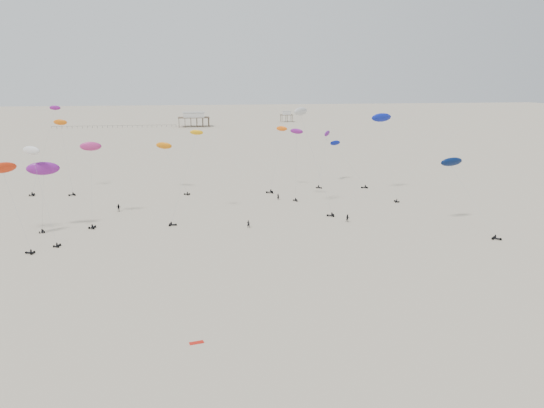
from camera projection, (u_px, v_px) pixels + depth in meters
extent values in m
plane|color=#C2B09A|center=(227.00, 158.00, 217.84)|extent=(900.00, 900.00, 0.00)
cube|color=brown|center=(194.00, 117.00, 358.72)|extent=(21.00, 13.00, 0.30)
cube|color=silver|center=(194.00, 115.00, 358.32)|extent=(14.00, 8.40, 3.20)
cube|color=#B2B2AD|center=(194.00, 112.00, 357.91)|extent=(15.00, 9.00, 0.30)
cube|color=brown|center=(287.00, 115.00, 398.97)|extent=(9.00, 7.00, 0.30)
cube|color=silver|center=(287.00, 113.00, 398.66)|extent=(5.60, 4.20, 2.40)
cube|color=#B2B2AD|center=(287.00, 111.00, 398.34)|extent=(6.00, 4.50, 0.30)
cube|color=black|center=(115.00, 126.00, 351.47)|extent=(80.00, 0.10, 0.10)
cylinder|color=gray|center=(296.00, 167.00, 141.69)|extent=(0.03, 0.03, 17.41)
ellipsoid|color=#82198B|center=(297.00, 131.00, 141.20)|extent=(4.07, 3.98, 1.94)
cylinder|color=gray|center=(44.00, 151.00, 150.39)|extent=(0.03, 0.03, 24.77)
ellipsoid|color=#87198D|center=(55.00, 108.00, 152.07)|extent=(3.42, 1.88, 1.62)
cylinder|color=gray|center=(276.00, 160.00, 153.81)|extent=(0.03, 0.03, 18.42)
ellipsoid|color=#FF620D|center=(282.00, 129.00, 155.56)|extent=(3.50, 2.83, 1.66)
cylinder|color=gray|center=(323.00, 161.00, 161.42)|extent=(0.03, 0.03, 16.98)
ellipsoid|color=#681888|center=(327.00, 133.00, 164.05)|extent=(3.79, 4.70, 2.21)
cylinder|color=gray|center=(44.00, 198.00, 106.57)|extent=(0.03, 0.03, 20.58)
ellipsoid|color=white|center=(31.00, 151.00, 109.40)|extent=(4.52, 3.48, 2.12)
cylinder|color=gray|center=(389.00, 160.00, 144.79)|extent=(0.03, 0.03, 23.66)
ellipsoid|color=#0C1BA1|center=(381.00, 117.00, 148.53)|extent=(6.47, 3.57, 3.07)
cylinder|color=gray|center=(349.00, 165.00, 163.19)|extent=(0.03, 0.03, 17.78)
ellipsoid|color=#0B1A95|center=(335.00, 143.00, 167.50)|extent=(4.17, 2.87, 1.93)
cylinder|color=gray|center=(175.00, 170.00, 152.19)|extent=(0.03, 0.03, 15.93)
ellipsoid|color=orange|center=(164.00, 146.00, 154.63)|extent=(5.65, 4.43, 2.61)
cylinder|color=gray|center=(185.00, 178.00, 122.20)|extent=(0.03, 0.03, 22.50)
ellipsoid|color=#FFAF0D|center=(197.00, 132.00, 125.90)|extent=(3.69, 2.70, 1.65)
cylinder|color=gray|center=(66.00, 159.00, 150.28)|extent=(0.03, 0.03, 20.54)
ellipsoid|color=orange|center=(60.00, 122.00, 151.80)|extent=(4.48, 2.86, 2.08)
cylinder|color=gray|center=(16.00, 211.00, 102.15)|extent=(0.03, 0.03, 17.80)
ellipsoid|color=red|center=(2.00, 168.00, 104.68)|extent=(5.78, 4.95, 2.75)
cylinder|color=gray|center=(473.00, 200.00, 113.11)|extent=(0.03, 0.03, 18.93)
ellipsoid|color=#051643|center=(451.00, 162.00, 117.82)|extent=(5.95, 3.55, 2.75)
cylinder|color=gray|center=(43.00, 202.00, 112.91)|extent=(0.03, 0.03, 11.90)
ellipsoid|color=#7F1A8F|center=(43.00, 168.00, 112.44)|extent=(6.94, 2.91, 3.26)
cylinder|color=gray|center=(92.00, 187.00, 119.24)|extent=(0.03, 0.03, 18.38)
ellipsoid|color=#B82B77|center=(91.00, 146.00, 122.09)|extent=(4.89, 1.58, 2.33)
cylinder|color=gray|center=(316.00, 164.00, 127.81)|extent=(0.03, 0.03, 25.21)
ellipsoid|color=silver|center=(301.00, 111.00, 129.05)|extent=(4.79, 4.37, 2.36)
imported|color=black|center=(248.00, 228.00, 116.89)|extent=(0.85, 0.69, 2.03)
imported|color=black|center=(348.00, 222.00, 121.59)|extent=(1.08, 0.70, 2.10)
imported|color=black|center=(119.00, 211.00, 131.22)|extent=(1.36, 0.76, 2.27)
imported|color=black|center=(278.00, 200.00, 143.77)|extent=(0.90, 0.84, 2.04)
cube|color=red|center=(197.00, 343.00, 66.10)|extent=(1.90, 1.03, 0.07)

